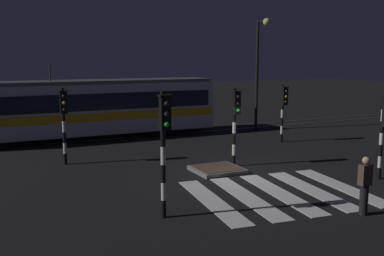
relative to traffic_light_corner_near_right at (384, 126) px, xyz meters
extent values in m
plane|color=black|center=(-4.44, 2.79, -2.01)|extent=(120.00, 120.00, 0.00)
cube|color=#59595E|center=(-4.44, 12.44, -1.99)|extent=(80.00, 0.12, 0.03)
cube|color=#59595E|center=(-4.44, 13.87, -1.99)|extent=(80.00, 0.12, 0.03)
cube|color=silver|center=(-6.86, 0.47, -2.00)|extent=(1.22, 4.77, 0.02)
cube|color=silver|center=(-5.65, 0.34, -2.00)|extent=(1.22, 4.77, 0.02)
cube|color=silver|center=(-4.44, 0.20, -2.00)|extent=(1.22, 4.77, 0.02)
cube|color=silver|center=(-3.23, 0.06, -2.00)|extent=(1.22, 4.77, 0.02)
cube|color=silver|center=(-2.02, -0.07, -2.00)|extent=(1.22, 4.77, 0.02)
cube|color=slate|center=(-4.92, 3.64, -1.93)|extent=(1.84, 1.74, 0.16)
cube|color=#4C382D|center=(-4.92, 3.64, -1.84)|extent=(1.66, 1.56, 0.02)
cylinder|color=black|center=(0.00, 0.09, -1.79)|extent=(0.14, 0.14, 0.43)
cylinder|color=white|center=(0.00, 0.09, -1.35)|extent=(0.14, 0.14, 0.43)
cylinder|color=black|center=(0.00, 0.09, -0.92)|extent=(0.14, 0.14, 0.43)
cylinder|color=white|center=(0.00, 0.09, -0.48)|extent=(0.14, 0.14, 0.43)
cylinder|color=black|center=(0.00, 0.09, -0.05)|extent=(0.14, 0.14, 0.43)
cylinder|color=white|center=(0.00, 0.09, 0.39)|extent=(0.14, 0.14, 0.43)
cylinder|color=black|center=(0.00, 0.09, 0.82)|extent=(0.14, 0.14, 0.43)
cylinder|color=black|center=(-3.86, 4.16, -1.77)|extent=(0.14, 0.14, 0.46)
cylinder|color=white|center=(-3.86, 4.16, -1.31)|extent=(0.14, 0.14, 0.46)
cylinder|color=black|center=(-3.86, 4.16, -0.85)|extent=(0.14, 0.14, 0.46)
cylinder|color=white|center=(-3.86, 4.16, -0.38)|extent=(0.14, 0.14, 0.46)
cylinder|color=black|center=(-3.86, 4.16, 0.08)|extent=(0.14, 0.14, 0.46)
cylinder|color=white|center=(-3.86, 4.16, 0.54)|extent=(0.14, 0.14, 0.46)
cylinder|color=black|center=(-3.86, 4.16, 1.00)|extent=(0.14, 0.14, 0.46)
cube|color=black|center=(-3.86, 3.99, 0.64)|extent=(0.28, 0.20, 0.90)
sphere|color=black|center=(-3.86, 3.88, 0.92)|extent=(0.14, 0.14, 0.14)
sphere|color=black|center=(-3.86, 3.88, 0.64)|extent=(0.14, 0.14, 0.14)
sphere|color=green|center=(-3.86, 3.88, 0.36)|extent=(0.14, 0.14, 0.14)
cube|color=black|center=(-3.86, 3.99, 1.13)|extent=(0.36, 0.24, 0.04)
cylinder|color=black|center=(1.24, 7.71, -1.79)|extent=(0.14, 0.14, 0.44)
cylinder|color=white|center=(1.24, 7.71, -1.35)|extent=(0.14, 0.14, 0.44)
cylinder|color=black|center=(1.24, 7.71, -0.91)|extent=(0.14, 0.14, 0.44)
cylinder|color=white|center=(1.24, 7.71, -0.48)|extent=(0.14, 0.14, 0.44)
cylinder|color=black|center=(1.24, 7.71, -0.04)|extent=(0.14, 0.14, 0.44)
cylinder|color=white|center=(1.24, 7.71, 0.39)|extent=(0.14, 0.14, 0.44)
cylinder|color=black|center=(1.24, 7.71, 0.83)|extent=(0.14, 0.14, 0.44)
cube|color=black|center=(1.24, 7.54, 0.45)|extent=(0.28, 0.20, 0.90)
sphere|color=black|center=(1.24, 7.43, 0.73)|extent=(0.14, 0.14, 0.14)
sphere|color=orange|center=(1.24, 7.43, 0.45)|extent=(0.14, 0.14, 0.14)
sphere|color=black|center=(1.24, 7.43, 0.17)|extent=(0.14, 0.14, 0.14)
cube|color=black|center=(1.24, 7.54, 0.94)|extent=(0.36, 0.24, 0.04)
cylinder|color=black|center=(-10.13, 7.51, -1.78)|extent=(0.14, 0.14, 0.46)
cylinder|color=white|center=(-10.13, 7.51, -1.31)|extent=(0.14, 0.14, 0.46)
cylinder|color=black|center=(-10.13, 7.51, -0.85)|extent=(0.14, 0.14, 0.46)
cylinder|color=white|center=(-10.13, 7.51, -0.39)|extent=(0.14, 0.14, 0.46)
cylinder|color=black|center=(-10.13, 7.51, 0.07)|extent=(0.14, 0.14, 0.46)
cylinder|color=white|center=(-10.13, 7.51, 0.54)|extent=(0.14, 0.14, 0.46)
cylinder|color=black|center=(-10.13, 7.51, 1.00)|extent=(0.14, 0.14, 0.46)
cube|color=black|center=(-10.13, 7.34, 0.63)|extent=(0.28, 0.20, 0.90)
sphere|color=black|center=(-10.13, 7.23, 0.91)|extent=(0.14, 0.14, 0.14)
sphere|color=orange|center=(-10.13, 7.23, 0.63)|extent=(0.14, 0.14, 0.14)
sphere|color=black|center=(-10.13, 7.23, 0.35)|extent=(0.14, 0.14, 0.14)
cube|color=black|center=(-10.13, 7.34, 1.12)|extent=(0.36, 0.24, 0.04)
cylinder|color=black|center=(-8.77, -0.22, -1.75)|extent=(0.14, 0.14, 0.51)
cylinder|color=white|center=(-8.77, -0.22, -1.24)|extent=(0.14, 0.14, 0.51)
cylinder|color=black|center=(-8.77, -0.22, -0.73)|extent=(0.14, 0.14, 0.51)
cylinder|color=white|center=(-8.77, -0.22, -0.22)|extent=(0.14, 0.14, 0.51)
cylinder|color=black|center=(-8.77, -0.22, 0.30)|extent=(0.14, 0.14, 0.51)
cylinder|color=white|center=(-8.77, -0.22, 0.81)|extent=(0.14, 0.14, 0.51)
cylinder|color=black|center=(-8.77, -0.22, 1.32)|extent=(0.14, 0.14, 0.51)
cube|color=black|center=(-8.77, -0.39, 0.98)|extent=(0.28, 0.20, 0.90)
sphere|color=black|center=(-8.77, -0.50, 1.26)|extent=(0.14, 0.14, 0.14)
sphere|color=black|center=(-8.77, -0.50, 0.98)|extent=(0.14, 0.14, 0.14)
sphere|color=green|center=(-8.77, -0.50, 0.70)|extent=(0.14, 0.14, 0.14)
cube|color=black|center=(-8.77, -0.39, 1.47)|extent=(0.36, 0.24, 0.04)
cylinder|color=black|center=(2.25, 11.69, 1.35)|extent=(0.18, 0.18, 6.72)
cylinder|color=black|center=(2.25, 11.24, 4.62)|extent=(0.10, 0.90, 0.10)
sphere|color=#F9E08C|center=(2.25, 10.79, 4.54)|extent=(0.44, 0.44, 0.44)
cube|color=silver|center=(-7.68, 13.15, -0.31)|extent=(14.05, 2.50, 2.70)
cube|color=yellow|center=(-7.68, 11.88, -0.66)|extent=(13.77, 0.04, 0.44)
cube|color=yellow|center=(-7.68, 14.42, -0.66)|extent=(13.77, 0.04, 0.44)
cube|color=black|center=(-7.68, 11.89, 0.14)|extent=(13.35, 0.03, 0.90)
cube|color=#4C4C51|center=(-7.68, 13.15, 1.14)|extent=(13.77, 2.30, 0.20)
cylinder|color=#262628|center=(-9.79, 13.15, 1.64)|extent=(0.08, 0.08, 1.00)
cube|color=black|center=(-3.82, 13.15, -1.83)|extent=(2.20, 2.00, 0.35)
cube|color=black|center=(-11.55, 13.15, -1.83)|extent=(2.20, 2.00, 0.35)
sphere|color=#F9F2CC|center=(-0.61, 13.15, -0.71)|extent=(0.24, 0.24, 0.24)
cylinder|color=black|center=(-3.50, -2.49, -1.57)|extent=(0.24, 0.24, 0.88)
cube|color=#4C382D|center=(-3.50, -2.49, -0.83)|extent=(0.36, 0.22, 0.60)
sphere|color=tan|center=(-3.50, -2.49, -0.41)|extent=(0.22, 0.22, 0.22)
camera|label=1|loc=(-13.27, -11.46, 2.47)|focal=41.80mm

